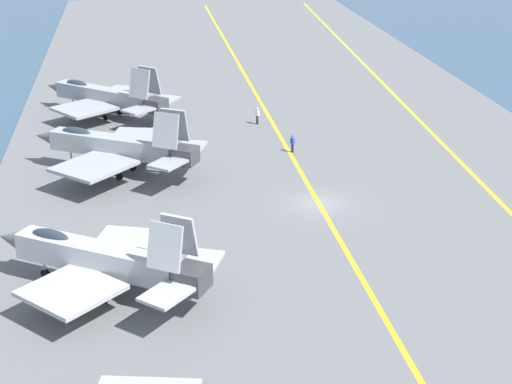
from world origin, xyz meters
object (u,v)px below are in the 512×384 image
at_px(crew_blue_vest, 293,143).
at_px(parked_jet_fourth, 106,96).
at_px(parked_jet_second, 102,259).
at_px(parked_jet_third, 117,146).
at_px(crew_white_vest, 257,115).

bearing_deg(crew_blue_vest, parked_jet_fourth, 50.66).
distance_m(parked_jet_second, crew_blue_vest, 28.84).
distance_m(parked_jet_second, parked_jet_third, 20.35).
relative_size(parked_jet_second, crew_blue_vest, 8.82).
bearing_deg(parked_jet_fourth, parked_jet_second, -179.17).
relative_size(parked_jet_third, parked_jet_fourth, 1.04).
bearing_deg(parked_jet_third, crew_white_vest, -49.24).
distance_m(parked_jet_fourth, crew_blue_vest, 22.27).
bearing_deg(crew_white_vest, crew_blue_vest, -167.98).
bearing_deg(parked_jet_second, parked_jet_fourth, 0.83).
relative_size(parked_jet_fourth, crew_blue_vest, 8.85).
xyz_separation_m(parked_jet_second, parked_jet_fourth, (37.60, 0.54, -0.12)).
height_order(parked_jet_third, parked_jet_fourth, parked_jet_third).
relative_size(parked_jet_fourth, crew_white_vest, 8.13).
height_order(crew_blue_vest, crew_white_vest, crew_white_vest).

